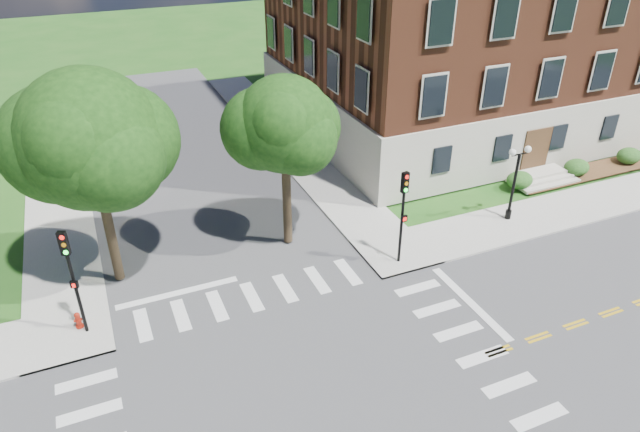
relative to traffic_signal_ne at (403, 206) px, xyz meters
name	(u,v)px	position (x,y,z in m)	size (l,w,h in m)	color
ground	(314,415)	(-7.42, -6.92, -3.19)	(160.00, 160.00, 0.00)	#1C5016
road_ew	(314,415)	(-7.42, -6.92, -3.18)	(90.00, 12.00, 0.01)	#3D3D3F
road_ns	(314,415)	(-7.42, -6.92, -3.18)	(12.00, 90.00, 0.01)	#3D3D3F
sidewalk_ne	(439,167)	(7.96, 8.45, -3.13)	(34.00, 34.00, 0.12)	#9E9B93
crosswalk_east	(482,357)	(-0.22, -6.92, -3.19)	(2.20, 10.20, 0.02)	silver
stop_bar_east	(470,302)	(1.38, -3.92, -3.19)	(0.40, 5.50, 0.00)	silver
main_building	(500,8)	(16.58, 15.07, 5.15)	(30.60, 22.40, 16.50)	beige
shrub_row	(626,165)	(19.58, 3.88, -3.19)	(18.00, 2.00, 1.30)	#1A4717
tree_c	(90,140)	(-12.71, 4.00, 3.88)	(5.93, 5.93, 9.93)	black
tree_d	(284,125)	(-4.32, 3.88, 3.28)	(4.60, 4.60, 8.68)	black
traffic_signal_ne	(403,206)	(0.00, 0.00, 0.00)	(0.35, 0.39, 4.80)	black
traffic_signal_nw	(71,270)	(-14.38, 0.68, 0.00)	(0.38, 0.46, 4.80)	black
twin_lamp_west	(515,179)	(7.62, 1.23, -0.66)	(1.36, 0.36, 4.23)	black
fire_hydrant	(78,321)	(-14.64, 1.05, -2.72)	(0.35, 0.35, 0.75)	#A61C0C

